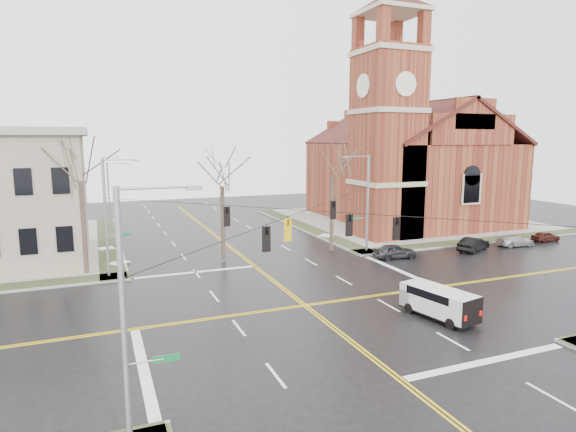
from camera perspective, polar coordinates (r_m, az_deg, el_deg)
name	(u,v)px	position (r m, az deg, el deg)	size (l,w,h in m)	color
ground	(305,305)	(31.50, 2.02, -10.55)	(120.00, 120.00, 0.00)	black
sidewalks	(305,304)	(31.48, 2.02, -10.42)	(80.00, 80.00, 0.17)	gray
road_markings	(305,305)	(31.50, 2.02, -10.54)	(100.00, 100.00, 0.01)	gold
church	(404,156)	(63.68, 13.56, 6.88)	(24.28, 27.48, 27.50)	maroon
signal_pole_ne	(366,200)	(45.49, 9.24, 1.84)	(2.75, 0.22, 9.00)	gray
signal_pole_nw	(108,214)	(39.02, -20.56, 0.20)	(2.75, 0.22, 9.00)	gray
signal_pole_sw	(129,316)	(16.60, -18.32, -11.18)	(2.75, 0.22, 9.00)	gray
span_wires	(305,210)	(30.00, 2.08, 0.68)	(23.02, 23.02, 0.03)	black
traffic_signals	(310,224)	(29.52, 2.60, -0.93)	(8.21, 8.26, 1.30)	black
streetlight_north_a	(110,197)	(55.46, -20.32, 2.17)	(2.30, 0.20, 8.00)	gray
streetlight_north_b	(106,182)	(75.37, -20.80, 3.82)	(2.30, 0.20, 8.00)	gray
cargo_van	(436,300)	(30.55, 17.16, -9.49)	(2.74, 4.97, 1.79)	white
parked_car_a	(395,251)	(44.34, 12.55, -4.08)	(1.55, 3.85, 1.31)	#232326
parked_car_b	(473,244)	(49.32, 21.12, -3.14)	(1.42, 4.07, 1.34)	black
parked_car_c	(515,241)	(53.31, 25.33, -2.66)	(1.55, 3.81, 1.11)	#A0A0A2
parked_car_d	(546,236)	(57.18, 28.22, -2.14)	(1.28, 3.18, 1.08)	#3D1611
tree_nw_far	(80,175)	(40.22, -23.40, 4.49)	(4.00, 4.00, 10.88)	#3E3027
tree_nw_near	(222,181)	(41.61, -7.83, 4.07)	(4.00, 4.00, 9.66)	#3E3027
tree_ne	(332,171)	(44.89, 5.29, 5.38)	(4.00, 4.00, 10.66)	#3E3027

